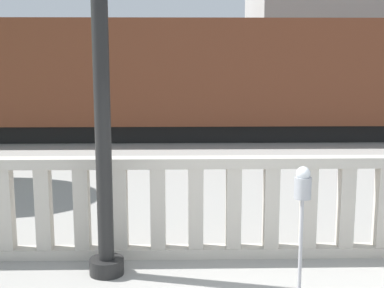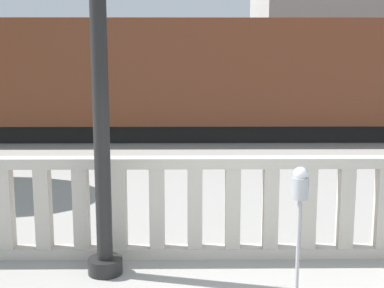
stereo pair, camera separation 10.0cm
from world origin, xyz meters
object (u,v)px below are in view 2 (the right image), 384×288
object	(u,v)px
lamppost	(98,27)
parking_meter	(300,194)
train_near	(173,77)
train_far	(256,66)

from	to	relation	value
lamppost	parking_meter	size ratio (longest dim) A/B	3.75
parking_meter	train_near	bearing A→B (deg)	97.78
lamppost	train_near	world-z (taller)	lamppost
train_near	train_far	world-z (taller)	train_far
parking_meter	train_far	world-z (taller)	train_far
lamppost	train_far	size ratio (longest dim) A/B	0.23
lamppost	train_near	xyz separation A→B (m)	(0.60, 11.01, -1.10)
lamppost	parking_meter	bearing A→B (deg)	-23.25
lamppost	parking_meter	xyz separation A→B (m)	(2.24, -0.96, -1.78)
lamppost	train_far	world-z (taller)	lamppost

